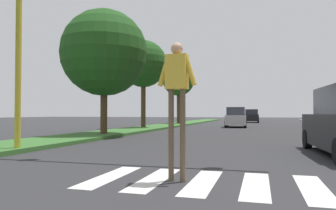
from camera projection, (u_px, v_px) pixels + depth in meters
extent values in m
plane|color=#2D2D30|center=(254.00, 128.00, 26.77)|extent=(140.00, 140.00, 0.00)
cube|color=silver|center=(110.00, 176.00, 6.15)|extent=(0.45, 2.20, 0.01)
cube|color=silver|center=(155.00, 179.00, 5.91)|extent=(0.45, 2.20, 0.01)
cube|color=silver|center=(203.00, 182.00, 5.66)|extent=(0.45, 2.20, 0.01)
cube|color=silver|center=(256.00, 185.00, 5.41)|extent=(0.45, 2.20, 0.01)
cube|color=silver|center=(314.00, 188.00, 5.16)|extent=(0.45, 2.20, 0.01)
cube|color=#386B2D|center=(157.00, 127.00, 27.00)|extent=(2.84, 64.00, 0.15)
cylinder|color=#4C3823|center=(104.00, 106.00, 16.87)|extent=(0.36, 0.36, 2.89)
sphere|color=#1E4C19|center=(104.00, 53.00, 16.94)|extent=(4.57, 4.57, 4.57)
cylinder|color=#4C3823|center=(143.00, 102.00, 24.85)|extent=(0.36, 0.36, 3.82)
sphere|color=#1E4C19|center=(143.00, 64.00, 24.92)|extent=(3.66, 3.66, 3.66)
cylinder|color=#4C3823|center=(178.00, 106.00, 34.33)|extent=(0.36, 0.36, 3.63)
sphere|color=#23561E|center=(178.00, 80.00, 34.41)|extent=(3.40, 3.40, 3.40)
cylinder|color=gold|center=(18.00, 51.00, 9.95)|extent=(0.18, 0.18, 6.00)
cylinder|color=brown|center=(183.00, 135.00, 5.70)|extent=(0.11, 0.11, 1.65)
cylinder|color=brown|center=(171.00, 135.00, 5.78)|extent=(0.11, 0.11, 1.65)
cube|color=gold|center=(177.00, 72.00, 5.77)|extent=(0.40, 0.27, 0.62)
cylinder|color=gold|center=(190.00, 70.00, 5.68)|extent=(0.27, 0.11, 0.58)
cylinder|color=gold|center=(164.00, 71.00, 5.85)|extent=(0.27, 0.11, 0.58)
sphere|color=tan|center=(177.00, 49.00, 5.78)|extent=(0.24, 0.24, 0.22)
cylinder|color=black|center=(307.00, 139.00, 11.08)|extent=(0.26, 0.65, 0.64)
cube|color=#B7B7BC|center=(236.00, 120.00, 28.08)|extent=(1.95, 4.15, 0.84)
cube|color=#2D333D|center=(236.00, 111.00, 27.90)|extent=(1.62, 1.91, 0.68)
cylinder|color=black|center=(227.00, 123.00, 29.78)|extent=(0.26, 0.65, 0.64)
cylinder|color=black|center=(245.00, 123.00, 29.44)|extent=(0.26, 0.65, 0.64)
cylinder|color=black|center=(226.00, 124.00, 26.70)|extent=(0.26, 0.65, 0.64)
cylinder|color=black|center=(245.00, 124.00, 26.35)|extent=(0.26, 0.65, 0.64)
cube|color=black|center=(252.00, 118.00, 42.27)|extent=(1.82, 4.51, 0.83)
cube|color=#2D333D|center=(252.00, 112.00, 42.08)|extent=(1.59, 2.04, 0.68)
cylinder|color=black|center=(246.00, 120.00, 44.22)|extent=(0.22, 0.64, 0.64)
cylinder|color=black|center=(258.00, 120.00, 43.78)|extent=(0.22, 0.64, 0.64)
cylinder|color=black|center=(245.00, 120.00, 40.75)|extent=(0.22, 0.64, 0.64)
cylinder|color=black|center=(258.00, 120.00, 40.31)|extent=(0.22, 0.64, 0.64)
cube|color=navy|center=(239.00, 117.00, 52.57)|extent=(1.91, 4.57, 0.81)
cube|color=#2D333D|center=(239.00, 112.00, 52.37)|extent=(1.65, 2.07, 0.66)
cylinder|color=black|center=(235.00, 119.00, 54.53)|extent=(0.23, 0.64, 0.64)
cylinder|color=black|center=(245.00, 119.00, 54.10)|extent=(0.23, 0.64, 0.64)
cylinder|color=black|center=(233.00, 119.00, 51.02)|extent=(0.23, 0.64, 0.64)
cylinder|color=black|center=(244.00, 119.00, 50.59)|extent=(0.23, 0.64, 0.64)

